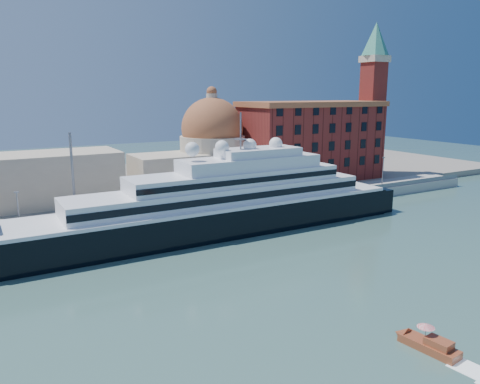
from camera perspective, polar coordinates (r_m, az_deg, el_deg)
ground at (r=73.58m, az=1.81°, el=-10.07°), size 400.00×400.00×0.00m
quay at (r=102.17m, az=-8.29°, el=-3.11°), size 180.00×10.00×2.50m
land at (r=140.24m, az=-14.55°, el=0.65°), size 260.00×72.00×2.00m
quay_fence at (r=97.66m, az=-7.34°, el=-2.66°), size 180.00×0.10×1.20m
superyacht at (r=92.20m, az=-4.72°, el=-2.38°), size 93.46×12.96×27.93m
water_taxi at (r=57.50m, az=22.21°, el=-16.83°), size 3.00×6.74×3.09m
warehouse at (r=141.50m, az=8.71°, el=6.23°), size 43.00×19.00×23.25m
campanile at (r=156.96m, az=15.91°, el=11.94°), size 8.40×8.40×47.00m
church at (r=124.28m, az=-9.77°, el=4.08°), size 66.00×18.00×25.50m
lamp_posts at (r=94.82m, az=-15.17°, el=0.75°), size 120.80×2.40×18.00m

